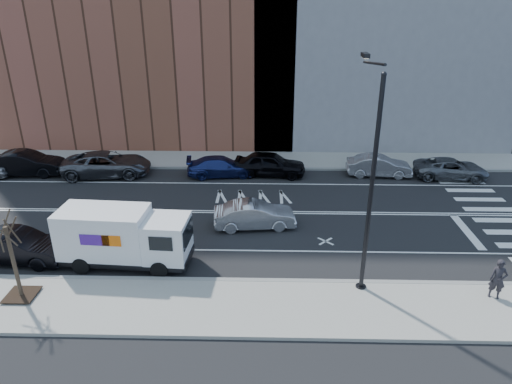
{
  "coord_description": "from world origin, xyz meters",
  "views": [
    {
      "loc": [
        2.96,
        -23.59,
        11.47
      ],
      "look_at": [
        2.39,
        -0.31,
        1.4
      ],
      "focal_mm": 32.0,
      "sensor_mm": 36.0,
      "label": 1
    }
  ],
  "objects_px": {
    "driving_sedan": "(255,215)",
    "pedestrian": "(498,279)",
    "fedex_van": "(123,237)",
    "far_parked_b": "(26,163)"
  },
  "relations": [
    {
      "from": "driving_sedan",
      "to": "pedestrian",
      "type": "relative_size",
      "value": 2.52
    },
    {
      "from": "fedex_van",
      "to": "pedestrian",
      "type": "bearing_deg",
      "value": -4.83
    },
    {
      "from": "fedex_van",
      "to": "driving_sedan",
      "type": "relative_size",
      "value": 1.4
    },
    {
      "from": "fedex_van",
      "to": "driving_sedan",
      "type": "bearing_deg",
      "value": 36.71
    },
    {
      "from": "driving_sedan",
      "to": "pedestrian",
      "type": "distance_m",
      "value": 11.7
    },
    {
      "from": "driving_sedan",
      "to": "pedestrian",
      "type": "height_order",
      "value": "pedestrian"
    },
    {
      "from": "far_parked_b",
      "to": "pedestrian",
      "type": "distance_m",
      "value": 29.23
    },
    {
      "from": "fedex_van",
      "to": "far_parked_b",
      "type": "distance_m",
      "value": 15.08
    },
    {
      "from": "driving_sedan",
      "to": "pedestrian",
      "type": "bearing_deg",
      "value": -128.48
    },
    {
      "from": "far_parked_b",
      "to": "pedestrian",
      "type": "xyz_separation_m",
      "value": [
        25.89,
        -13.56,
        0.17
      ]
    }
  ]
}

